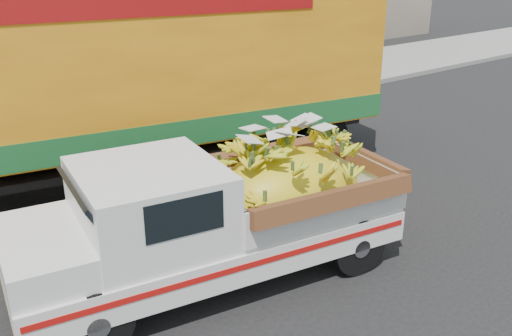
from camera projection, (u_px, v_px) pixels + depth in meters
ground at (234, 257)px, 8.25m from camera, size 100.00×100.00×0.00m
curb at (73, 143)px, 12.78m from camera, size 60.00×0.25×0.15m
sidewalk at (42, 122)px, 14.33m from camera, size 60.00×4.00×0.14m
pickup_truck at (237, 209)px, 7.54m from camera, size 5.27×2.60×1.77m
semi_trailer at (64, 76)px, 9.73m from camera, size 12.08×4.62×3.80m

